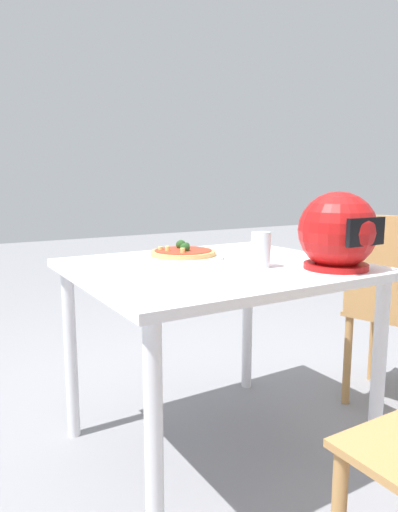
{
  "coord_description": "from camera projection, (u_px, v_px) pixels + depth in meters",
  "views": [
    {
      "loc": [
        0.91,
        1.39,
        1.04
      ],
      "look_at": [
        0.02,
        -0.09,
        0.76
      ],
      "focal_mm": 32.15,
      "sensor_mm": 36.0,
      "label": 1
    }
  ],
  "objects": [
    {
      "name": "ground_plane",
      "position": [
        215.0,
        449.0,
        1.81
      ],
      "size": [
        14.0,
        14.0,
        0.0
      ],
      "primitive_type": "plane",
      "color": "gray"
    },
    {
      "name": "dining_table",
      "position": [
        216.0,
        289.0,
        1.7
      ],
      "size": [
        1.01,
        0.9,
        0.74
      ],
      "color": "white",
      "rests_on": "ground"
    },
    {
      "name": "pizza_plate",
      "position": [
        183.0,
        257.0,
        1.83
      ],
      "size": [
        0.32,
        0.32,
        0.01
      ],
      "primitive_type": "cylinder",
      "color": "white",
      "rests_on": "dining_table"
    },
    {
      "name": "pizza",
      "position": [
        183.0,
        252.0,
        1.83
      ],
      "size": [
        0.26,
        0.26,
        0.05
      ],
      "color": "tan",
      "rests_on": "pizza_plate"
    },
    {
      "name": "motorcycle_helmet",
      "position": [
        338.0,
        232.0,
        1.58
      ],
      "size": [
        0.27,
        0.27,
        0.27
      ],
      "color": "#B21414",
      "rests_on": "dining_table"
    },
    {
      "name": "drinking_glass",
      "position": [
        261.0,
        250.0,
        1.62
      ],
      "size": [
        0.07,
        0.07,
        0.13
      ],
      "primitive_type": "cylinder",
      "color": "silver",
      "rests_on": "dining_table"
    },
    {
      "name": "chair_side",
      "position": [
        394.0,
        302.0,
        2.06
      ],
      "size": [
        0.51,
        0.51,
        0.9
      ],
      "color": "#B7844C",
      "rests_on": "ground"
    }
  ]
}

